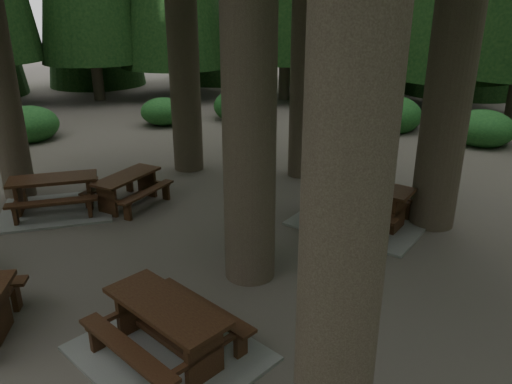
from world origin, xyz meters
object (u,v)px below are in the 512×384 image
Objects in this scene: picnic_table_b at (127,185)px; picnic_table_f at (56,200)px; picnic_table_a at (168,338)px; picnic_table_c at (361,209)px.

picnic_table_b is 0.63× the size of picnic_table_f.
picnic_table_c is (-0.09, 5.38, 0.03)m from picnic_table_a.
picnic_table_c is (4.55, 2.51, -0.17)m from picnic_table_b.
picnic_table_b is at bearing -2.26° from picnic_table_f.
picnic_table_b is at bearing 152.30° from picnic_table_a.
picnic_table_a is 5.81m from picnic_table_f.
picnic_table_b is at bearing -155.49° from picnic_table_c.
picnic_table_a is 5.46m from picnic_table_b.
picnic_table_f is (-5.57, 1.63, -0.00)m from picnic_table_a.
picnic_table_c is 6.65m from picnic_table_f.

